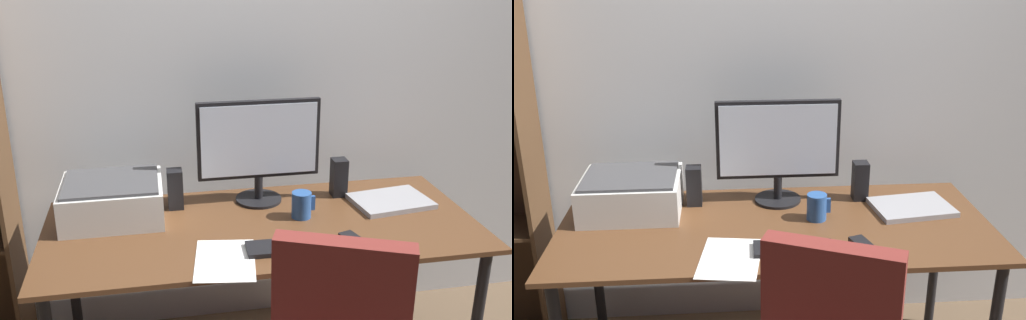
# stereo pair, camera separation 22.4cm
# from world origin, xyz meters

# --- Properties ---
(back_wall) EXTENTS (6.40, 0.10, 2.60)m
(back_wall) POSITION_xyz_m (0.00, 0.54, 1.30)
(back_wall) COLOR silver
(back_wall) RESTS_ON ground
(desk) EXTENTS (1.72, 0.75, 0.74)m
(desk) POSITION_xyz_m (0.00, 0.00, 0.66)
(desk) COLOR #56351E
(desk) RESTS_ON ground
(monitor) EXTENTS (0.52, 0.20, 0.45)m
(monitor) POSITION_xyz_m (0.03, 0.23, 1.00)
(monitor) COLOR black
(monitor) RESTS_ON desk
(keyboard) EXTENTS (0.29, 0.12, 0.02)m
(keyboard) POSITION_xyz_m (0.04, -0.22, 0.75)
(keyboard) COLOR black
(keyboard) RESTS_ON desk
(mouse) EXTENTS (0.08, 0.11, 0.03)m
(mouse) POSITION_xyz_m (0.29, -0.22, 0.76)
(mouse) COLOR black
(mouse) RESTS_ON desk
(coffee_mug) EXTENTS (0.10, 0.08, 0.11)m
(coffee_mug) POSITION_xyz_m (0.17, 0.04, 0.79)
(coffee_mug) COLOR #285193
(coffee_mug) RESTS_ON desk
(laptop) EXTENTS (0.35, 0.27, 0.02)m
(laptop) POSITION_xyz_m (0.58, 0.10, 0.75)
(laptop) COLOR #99999E
(laptop) RESTS_ON desk
(speaker_left) EXTENTS (0.06, 0.07, 0.17)m
(speaker_left) POSITION_xyz_m (-0.33, 0.22, 0.82)
(speaker_left) COLOR black
(speaker_left) RESTS_ON desk
(speaker_right) EXTENTS (0.06, 0.07, 0.17)m
(speaker_right) POSITION_xyz_m (0.39, 0.22, 0.82)
(speaker_right) COLOR black
(speaker_right) RESTS_ON desk
(printer) EXTENTS (0.40, 0.34, 0.16)m
(printer) POSITION_xyz_m (-0.58, 0.17, 0.82)
(printer) COLOR silver
(printer) RESTS_ON desk
(paper_sheet) EXTENTS (0.25, 0.32, 0.00)m
(paper_sheet) POSITION_xyz_m (-0.19, -0.26, 0.74)
(paper_sheet) COLOR white
(paper_sheet) RESTS_ON desk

